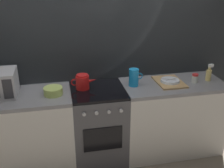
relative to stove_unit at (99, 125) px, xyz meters
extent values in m
plane|color=#6B6054|center=(0.00, 0.00, -0.45)|extent=(8.00, 8.00, 0.00)
cube|color=gray|center=(0.00, 0.33, 0.75)|extent=(3.60, 0.05, 2.40)
cube|color=#A8B2BC|center=(0.00, 0.30, 0.75)|extent=(3.58, 0.01, 2.39)
cube|color=silver|center=(-0.90, 0.00, -0.02)|extent=(1.20, 0.60, 0.86)
cube|color=gray|center=(-0.90, 0.00, 0.43)|extent=(1.20, 0.60, 0.04)
cube|color=#4C4C51|center=(0.00, 0.00, -0.01)|extent=(0.60, 0.60, 0.87)
cube|color=black|center=(0.00, 0.00, 0.44)|extent=(0.59, 0.59, 0.03)
cube|color=black|center=(0.00, -0.30, 0.00)|extent=(0.42, 0.01, 0.28)
cylinder|color=#B7B7BC|center=(-0.19, -0.32, 0.33)|extent=(0.04, 0.02, 0.04)
cylinder|color=#B7B7BC|center=(-0.06, -0.32, 0.33)|extent=(0.04, 0.02, 0.04)
cylinder|color=#B7B7BC|center=(0.06, -0.32, 0.33)|extent=(0.04, 0.02, 0.04)
cylinder|color=#B7B7BC|center=(0.19, -0.32, 0.33)|extent=(0.04, 0.02, 0.04)
cube|color=silver|center=(0.90, 0.00, -0.02)|extent=(1.20, 0.60, 0.86)
cube|color=gray|center=(0.90, 0.00, 0.43)|extent=(1.20, 0.60, 0.04)
cube|color=#333338|center=(-0.91, -0.12, 0.59)|extent=(0.09, 0.01, 0.21)
cylinder|color=red|center=(-0.16, 0.06, 0.53)|extent=(0.15, 0.15, 0.15)
cylinder|color=red|center=(-0.16, 0.06, 0.61)|extent=(0.13, 0.13, 0.02)
cone|color=red|center=(-0.05, 0.06, 0.54)|extent=(0.10, 0.04, 0.05)
torus|color=red|center=(-0.25, 0.06, 0.53)|extent=(0.08, 0.01, 0.08)
cylinder|color=#B7D166|center=(-0.48, -0.04, 0.49)|extent=(0.20, 0.20, 0.08)
cylinder|color=#198CD8|center=(0.42, 0.02, 0.55)|extent=(0.11, 0.11, 0.20)
torus|color=#198CD8|center=(0.48, 0.02, 0.56)|extent=(0.08, 0.01, 0.08)
cube|color=tan|center=(0.85, 0.02, 0.46)|extent=(0.30, 0.40, 0.02)
cylinder|color=silver|center=(0.85, 0.00, 0.48)|extent=(0.22, 0.22, 0.01)
cylinder|color=silver|center=(0.85, 0.00, 0.49)|extent=(0.21, 0.21, 0.01)
cylinder|color=silver|center=(0.87, 0.00, 0.50)|extent=(0.16, 0.07, 0.01)
cube|color=silver|center=(0.83, 0.01, 0.50)|extent=(0.16, 0.09, 0.00)
cylinder|color=silver|center=(1.14, -0.03, 0.49)|extent=(0.08, 0.08, 0.08)
cylinder|color=red|center=(1.14, -0.03, 0.55)|extent=(0.07, 0.07, 0.02)
cylinder|color=#E5CC72|center=(1.33, -0.01, 0.52)|extent=(0.06, 0.06, 0.13)
cylinder|color=#E5CC72|center=(1.33, -0.01, 0.60)|extent=(0.03, 0.03, 0.04)
cube|color=white|center=(1.35, -0.01, 0.64)|extent=(0.06, 0.02, 0.04)
camera|label=1|loc=(-0.40, -2.69, 1.66)|focal=43.19mm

